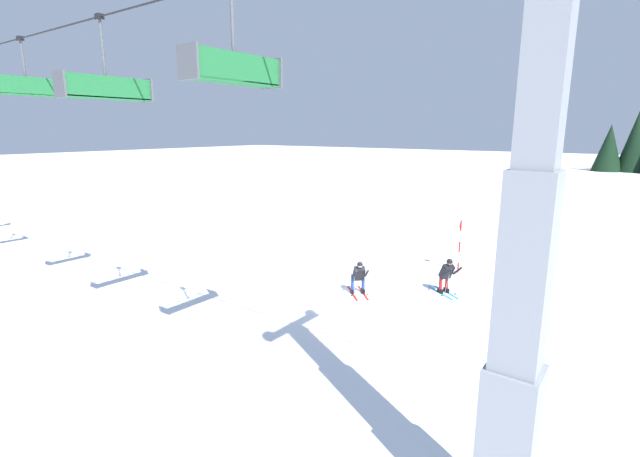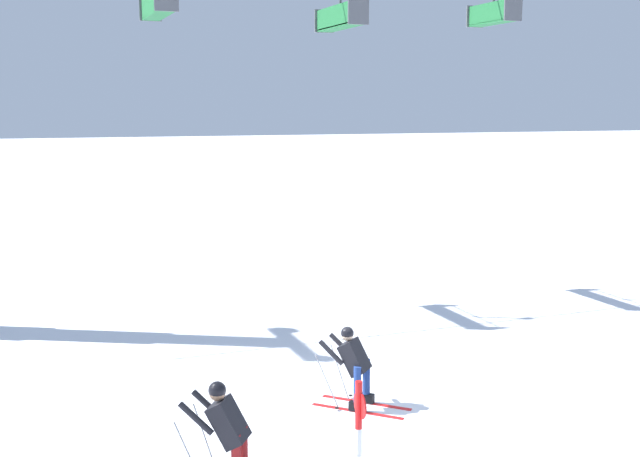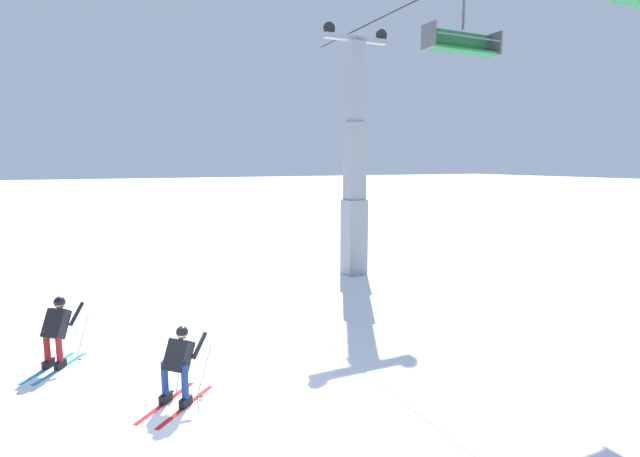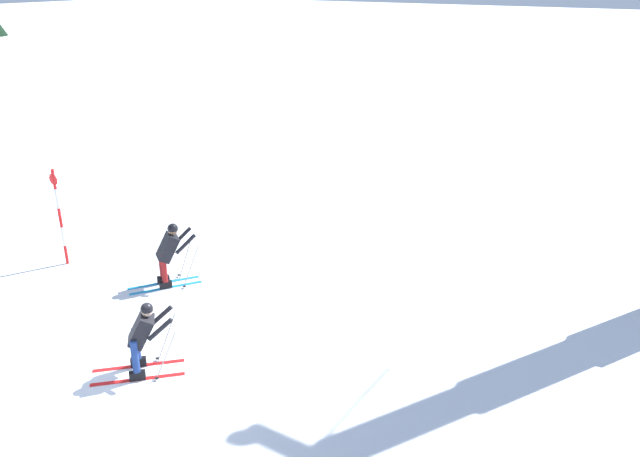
{
  "view_description": "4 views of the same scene",
  "coord_description": "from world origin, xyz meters",
  "views": [
    {
      "loc": [
        -8.5,
        14.5,
        6.45
      ],
      "look_at": [
        0.57,
        2.1,
        3.09
      ],
      "focal_mm": 25.36,
      "sensor_mm": 36.0,
      "label": 1
    },
    {
      "loc": [
        -4.93,
        -12.12,
        5.13
      ],
      "look_at": [
        1.27,
        3.82,
        2.5
      ],
      "focal_mm": 44.07,
      "sensor_mm": 36.0,
      "label": 2
    },
    {
      "loc": [
        9.08,
        -1.51,
        4.42
      ],
      "look_at": [
        -0.05,
        2.87,
        3.02
      ],
      "focal_mm": 27.02,
      "sensor_mm": 36.0,
      "label": 3
    },
    {
      "loc": [
        6.89,
        7.71,
        6.82
      ],
      "look_at": [
        -0.19,
        3.23,
        3.4
      ],
      "focal_mm": 35.64,
      "sensor_mm": 36.0,
      "label": 4
    }
  ],
  "objects": [
    {
      "name": "skier_carving_main",
      "position": [
        0.34,
        -0.2,
        0.8
      ],
      "size": [
        1.54,
        1.54,
        1.52
      ],
      "color": "red",
      "rests_on": "ground_plane"
    },
    {
      "name": "chairlift_seat_second",
      "position": [
        3.33,
        7.8,
        7.53
      ],
      "size": [
        0.61,
        2.42,
        2.12
      ],
      "color": "black"
    },
    {
      "name": "haul_cable",
      "position": [
        6.1,
        7.8,
        9.28
      ],
      "size": [
        32.65,
        0.05,
        0.05
      ],
      "primitive_type": "cylinder",
      "rotation": [
        0.0,
        1.57,
        0.0
      ],
      "color": "black"
    },
    {
      "name": "ground_plane",
      "position": [
        0.0,
        0.0,
        0.0
      ],
      "size": [
        260.0,
        260.0,
        0.0
      ],
      "primitive_type": "plane",
      "color": "white"
    },
    {
      "name": "skier_distant_uphill",
      "position": [
        -2.45,
        -2.32,
        0.87
      ],
      "size": [
        1.64,
        1.36,
        1.64
      ],
      "color": "#198CCC",
      "rests_on": "ground_plane"
    },
    {
      "name": "trail_marker_pole",
      "position": [
        -1.88,
        -5.35,
        1.32
      ],
      "size": [
        0.07,
        0.28,
        2.46
      ],
      "color": "red",
      "rests_on": "ground_plane"
    },
    {
      "name": "chairlift_seat_nearest",
      "position": [
        -1.52,
        7.8,
        7.65
      ],
      "size": [
        0.61,
        2.33,
        2.0
      ],
      "color": "black"
    },
    {
      "name": "chairlift_seat_middle",
      "position": [
        8.12,
        7.8,
        7.82
      ],
      "size": [
        0.61,
        2.0,
        1.83
      ],
      "color": "black"
    },
    {
      "name": "lift_tower_near",
      "position": [
        -7.23,
        7.8,
        3.91
      ],
      "size": [
        0.8,
        2.68,
        9.44
      ],
      "color": "gray",
      "rests_on": "ground_plane"
    }
  ]
}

